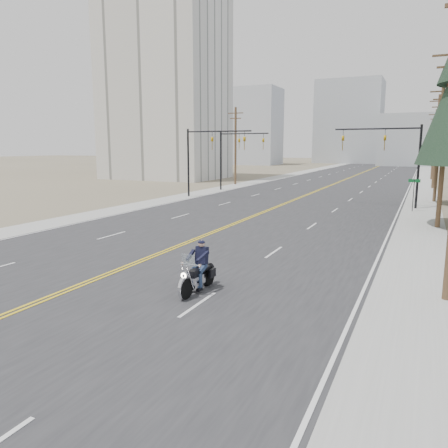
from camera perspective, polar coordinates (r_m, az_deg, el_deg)
road at (r=79.14m, az=16.32°, el=5.90°), size 20.00×200.00×0.01m
sidewalk_left at (r=81.61m, az=8.27°, el=6.31°), size 3.00×200.00×0.01m
sidewalk_right at (r=78.30m, az=24.70°, el=5.34°), size 3.00×200.00×0.01m
traffic_mast_left at (r=45.06m, az=-2.44°, el=9.74°), size 7.10×0.26×7.00m
traffic_mast_right at (r=40.21m, az=21.30°, el=9.04°), size 7.10×0.26×7.00m
traffic_mast_far at (r=52.45m, az=1.27°, el=9.71°), size 6.10×0.26×7.00m
street_sign at (r=38.29m, az=23.54°, el=4.17°), size 0.90×0.06×2.62m
utility_pole_b at (r=31.16m, az=26.93°, el=10.48°), size 2.20×0.30×11.50m
utility_pole_c at (r=46.14m, az=26.27°, el=9.72°), size 2.20×0.30×11.00m
utility_pole_d at (r=61.14m, az=25.98°, el=9.81°), size 2.20×0.30×11.50m
utility_pole_e at (r=78.14m, az=25.75°, el=9.47°), size 2.20×0.30×11.00m
utility_pole_left at (r=61.06m, az=1.51°, el=10.32°), size 2.20×0.30×10.50m
apartment_block at (r=75.13m, az=-7.68°, el=17.47°), size 18.00×14.00×30.00m
haze_bldg_a at (r=131.76m, az=4.05°, el=12.55°), size 14.00×12.00×22.00m
haze_bldg_b at (r=133.19m, az=23.52°, el=10.01°), size 18.00×14.00×14.00m
haze_bldg_d at (r=150.19m, az=16.01°, el=12.65°), size 20.00×15.00×26.00m
haze_bldg_f at (r=151.24m, az=0.66°, el=11.11°), size 12.00×12.00×16.00m
motorcyclist at (r=15.68m, az=-3.50°, el=-5.66°), size 1.05×2.38×1.85m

